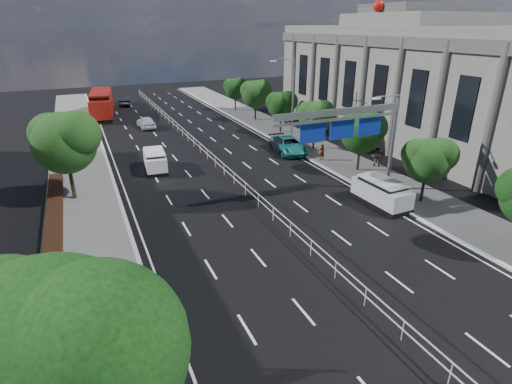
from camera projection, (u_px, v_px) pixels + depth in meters
ground at (354, 296)px, 19.24m from camera, size 160.00×160.00×0.00m
sidewalk_near at (101, 373)px, 14.90m from camera, size 5.00×140.00×0.14m
kerb_near at (168, 352)px, 15.84m from camera, size 0.25×140.00×0.15m
kerb_far at (484, 254)px, 22.59m from camera, size 0.25×140.00×0.15m
median_fence at (209, 156)px, 37.99m from camera, size 0.05×85.00×1.02m
hedge_near at (50, 301)px, 18.33m from camera, size 1.00×36.00×0.44m
toilet_sign at (105, 307)px, 14.00m from camera, size 1.62×0.18×4.34m
overhead_gantry at (352, 124)px, 28.07m from camera, size 10.24×0.38×7.45m
streetlight_far at (291, 94)px, 43.06m from camera, size 2.78×2.40×9.00m
civic_hall at (413, 82)px, 44.24m from camera, size 14.40×36.00×14.35m
near_tree_big at (52, 358)px, 8.83m from camera, size 5.72×5.33×7.71m
near_tree_back at (65, 140)px, 28.12m from camera, size 4.84×4.51×6.69m
far_tree_c at (429, 158)px, 28.01m from camera, size 3.52×3.28×4.94m
far_tree_d at (362, 131)px, 34.23m from camera, size 3.85×3.59×5.34m
far_tree_e at (315, 115)px, 40.60m from camera, size 3.63×3.38×5.13m
far_tree_f at (281, 104)px, 46.94m from camera, size 3.52×3.28×5.02m
far_tree_g at (256, 92)px, 53.15m from camera, size 3.96×3.69×5.45m
far_tree_h at (235, 88)px, 59.60m from camera, size 3.41×3.18×4.91m
white_minivan at (155, 160)px, 35.69m from camera, size 2.13×4.24×1.78m
red_bus at (102, 103)px, 56.79m from camera, size 4.17×11.90×3.48m
near_car_silver at (146, 122)px, 50.38m from camera, size 2.00×4.42×1.47m
near_car_dark at (124, 100)px, 64.70m from camera, size 2.10×5.12×1.65m
silver_minivan at (381, 192)px, 28.73m from camera, size 2.08×4.63×1.90m
parked_car_teal at (289, 145)px, 40.59m from camera, size 3.25×5.83×1.54m
parked_car_dark at (284, 145)px, 40.86m from camera, size 2.43×5.01×1.40m
pedestrian_a at (322, 152)px, 37.90m from camera, size 0.58×0.41×1.52m
pedestrian_b at (376, 157)px, 36.29m from camera, size 1.05×1.05×1.72m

